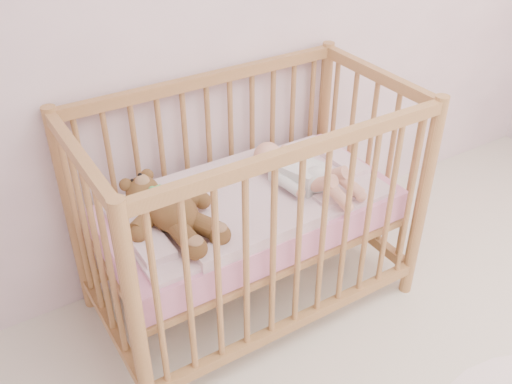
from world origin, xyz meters
TOP-DOWN VIEW (x-y plane):
  - crib at (-0.35, 1.60)m, footprint 1.36×0.76m
  - mattress at (-0.35, 1.60)m, footprint 1.22×0.62m
  - blanket at (-0.35, 1.60)m, footprint 1.10×0.58m
  - baby at (-0.11, 1.58)m, footprint 0.44×0.63m
  - teddy_bear at (-0.70, 1.58)m, footprint 0.49×0.61m

SIDE VIEW (x-z plane):
  - mattress at x=-0.35m, z-range 0.42..0.55m
  - crib at x=-0.35m, z-range 0.00..1.00m
  - blanket at x=-0.35m, z-range 0.53..0.59m
  - baby at x=-0.11m, z-range 0.57..0.70m
  - teddy_bear at x=-0.70m, z-range 0.57..0.72m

